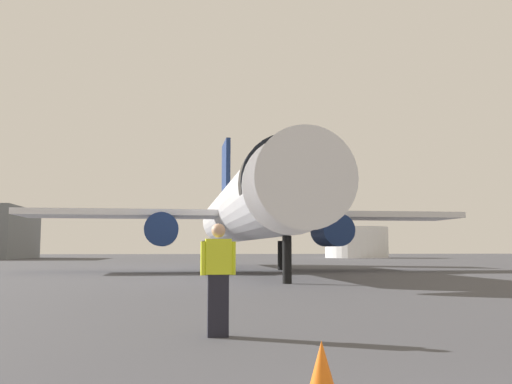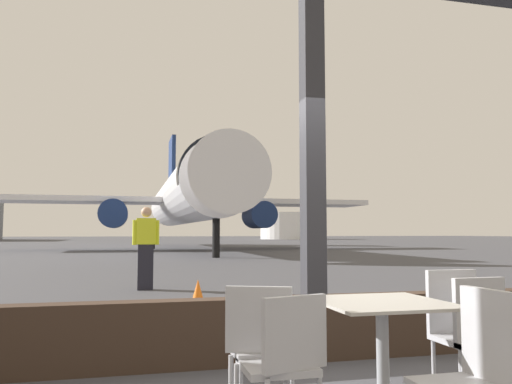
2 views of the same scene
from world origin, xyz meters
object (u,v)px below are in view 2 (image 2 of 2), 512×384
cafe_chair_window_right (491,334)px  cafe_chair_aisle_left (261,341)px  fuel_storage_tank (287,226)px  dining_table (383,352)px  ground_crew_worker (146,247)px  traffic_cone (198,302)px  airplane (188,197)px  cafe_chair_aisle_right (460,324)px  cafe_chair_side_extra (476,368)px  cafe_chair_window_left (285,357)px

cafe_chair_window_right → cafe_chair_aisle_left: 1.52m
cafe_chair_aisle_left → fuel_storage_tank: fuel_storage_tank is taller
dining_table → cafe_chair_aisle_left: (-0.77, 0.08, 0.09)m
ground_crew_worker → fuel_storage_tank: size_ratio=0.18×
cafe_chair_aisle_left → traffic_cone: 3.85m
airplane → traffic_cone: size_ratio=57.43×
dining_table → cafe_chair_aisle_right: (0.74, 0.24, 0.10)m
airplane → fuel_storage_tank: bearing=64.9°
airplane → ground_crew_worker: airplane is taller
cafe_chair_window_right → cafe_chair_aisle_right: size_ratio=0.97×
ground_crew_worker → traffic_cone: bearing=-82.0°
cafe_chair_aisle_right → ground_crew_worker: size_ratio=0.53×
cafe_chair_window_right → fuel_storage_tank: size_ratio=0.09×
cafe_chair_aisle_right → cafe_chair_window_right: bearing=-90.7°
cafe_chair_side_extra → fuel_storage_tank: fuel_storage_tank is taller
cafe_chair_window_left → cafe_chair_side_extra: cafe_chair_side_extra is taller
airplane → fuel_storage_tank: 54.74m
cafe_chair_window_left → ground_crew_worker: bearing=93.5°
cafe_chair_aisle_right → cafe_chair_aisle_left: bearing=-174.0°
traffic_cone → fuel_storage_tank: bearing=71.6°
cafe_chair_side_extra → cafe_chair_aisle_left: bearing=134.5°
dining_table → fuel_storage_tank: fuel_storage_tank is taller
cafe_chair_side_extra → airplane: 34.48m
cafe_chair_window_left → cafe_chair_side_extra: (0.81, -0.56, 0.03)m
cafe_chair_window_right → airplane: (1.71, 33.54, 3.19)m
cafe_chair_aisle_left → cafe_chair_aisle_right: cafe_chair_aisle_right is taller
dining_table → fuel_storage_tank: bearing=72.8°
cafe_chair_window_left → cafe_chair_aisle_left: (-0.05, 0.32, 0.02)m
cafe_chair_side_extra → fuel_storage_tank: bearing=73.0°
traffic_cone → cafe_chair_aisle_right: bearing=-69.2°
dining_table → cafe_chair_window_right: (0.74, -0.08, 0.09)m
cafe_chair_aisle_right → fuel_storage_tank: 86.47m
ground_crew_worker → cafe_chair_aisle_left: bearing=-86.7°
cafe_chair_window_right → cafe_chair_side_extra: 0.97m
airplane → cafe_chair_window_right: bearing=-92.9°
cafe_chair_aisle_left → cafe_chair_aisle_right: (1.52, 0.16, 0.01)m
airplane → cafe_chair_aisle_right: bearing=-92.9°
cafe_chair_aisle_left → traffic_cone: size_ratio=1.55×
fuel_storage_tank → cafe_chair_side_extra: bearing=-107.0°
cafe_chair_window_right → cafe_chair_side_extra: (-0.66, -0.72, 0.01)m
ground_crew_worker → fuel_storage_tank: 79.71m
dining_table → cafe_chair_aisle_right: cafe_chair_aisle_right is taller
airplane → traffic_cone: (-3.11, -29.54, -3.46)m
cafe_chair_side_extra → ground_crew_worker: size_ratio=0.53×
dining_table → airplane: bearing=85.8°
cafe_chair_window_right → cafe_chair_side_extra: cafe_chair_side_extra is taller
cafe_chair_aisle_left → fuel_storage_tank: bearing=72.3°
cafe_chair_window_left → cafe_chair_aisle_right: 1.54m
cafe_chair_window_right → fuel_storage_tank: 86.77m
cafe_chair_window_left → cafe_chair_window_right: (1.46, 0.16, 0.02)m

